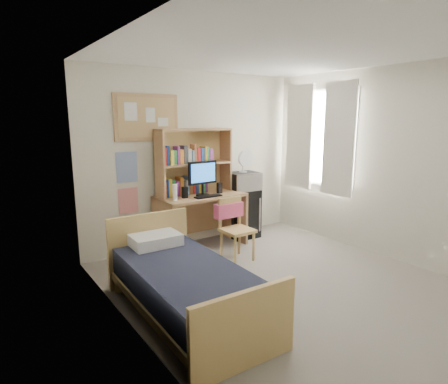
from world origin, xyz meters
TOP-DOWN VIEW (x-y plane):
  - floor at (0.00, 0.00)m, footprint 3.60×4.20m
  - ceiling at (0.00, 0.00)m, footprint 3.60×4.20m
  - wall_back at (0.00, 2.10)m, footprint 3.60×0.04m
  - wall_left at (-1.80, 0.00)m, footprint 0.04×4.20m
  - wall_right at (1.80, 0.00)m, footprint 0.04×4.20m
  - window_unit at (1.75, 1.20)m, footprint 0.10×1.40m
  - curtain_left at (1.72, 0.80)m, footprint 0.04×0.55m
  - curtain_right at (1.72, 1.60)m, footprint 0.04×0.55m
  - bulletin_board at (-0.78, 2.08)m, footprint 0.94×0.03m
  - poster_wave at (-1.10, 2.09)m, footprint 0.30×0.01m
  - poster_japan at (-1.10, 2.09)m, footprint 0.28×0.01m
  - desk at (-0.13, 1.76)m, footprint 1.31×0.68m
  - desk_chair at (0.02, 1.04)m, footprint 0.43×0.43m
  - mini_fridge at (0.71, 1.84)m, footprint 0.49×0.49m
  - bed at (-1.28, 0.13)m, footprint 0.98×1.88m
  - hutch at (-0.13, 1.91)m, footprint 1.17×0.33m
  - monitor at (-0.13, 1.70)m, footprint 0.46×0.05m
  - keyboard at (-0.12, 1.56)m, footprint 0.41×0.14m
  - speaker_left at (-0.43, 1.69)m, footprint 0.07×0.07m
  - speaker_right at (0.17, 1.71)m, footprint 0.07×0.07m
  - water_bottle at (-0.60, 1.64)m, footprint 0.07×0.07m
  - hoodie at (0.01, 1.24)m, footprint 0.43×0.13m
  - microwave at (0.71, 1.82)m, footprint 0.51×0.40m
  - desk_fan at (0.71, 1.82)m, footprint 0.27×0.27m
  - pillow at (-1.26, 0.88)m, footprint 0.54×0.39m

SIDE VIEW (x-z plane):
  - floor at x=0.00m, z-range -0.02..0.00m
  - bed at x=-1.28m, z-range 0.00..0.51m
  - mini_fridge at x=0.71m, z-range 0.00..0.78m
  - desk at x=-0.13m, z-range 0.00..0.81m
  - desk_chair at x=0.02m, z-range 0.00..0.85m
  - pillow at x=-1.26m, z-range 0.51..0.64m
  - hoodie at x=0.01m, z-range 0.56..0.76m
  - poster_japan at x=-1.10m, z-range 0.60..0.96m
  - keyboard at x=-0.12m, z-range 0.81..0.83m
  - speaker_right at x=0.17m, z-range 0.81..0.96m
  - speaker_left at x=-0.43m, z-range 0.81..0.97m
  - water_bottle at x=-0.60m, z-range 0.81..1.03m
  - microwave at x=0.71m, z-range 0.78..1.06m
  - monitor at x=-0.13m, z-range 0.81..1.30m
  - desk_fan at x=0.71m, z-range 1.06..1.38m
  - poster_wave at x=-1.10m, z-range 1.04..1.46m
  - hutch at x=-0.13m, z-range 0.81..1.76m
  - wall_back at x=0.00m, z-range 0.00..2.60m
  - wall_left at x=-1.80m, z-range 0.00..2.60m
  - wall_right at x=1.80m, z-range 0.00..2.60m
  - window_unit at x=1.75m, z-range 0.75..2.45m
  - curtain_left at x=1.72m, z-range 0.75..2.45m
  - curtain_right at x=1.72m, z-range 0.75..2.45m
  - bulletin_board at x=-0.78m, z-range 1.60..2.24m
  - ceiling at x=0.00m, z-range 2.59..2.61m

